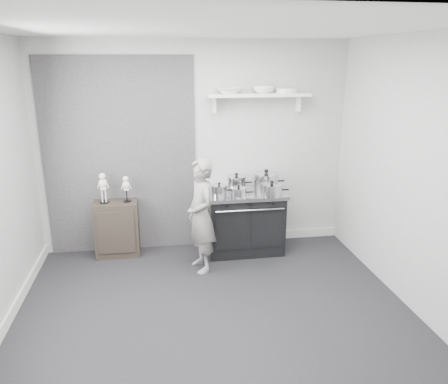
{
  "coord_description": "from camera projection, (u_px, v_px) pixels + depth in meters",
  "views": [
    {
      "loc": [
        -0.51,
        -3.77,
        2.46
      ],
      "look_at": [
        0.25,
        0.95,
        0.99
      ],
      "focal_mm": 35.0,
      "sensor_mm": 36.0,
      "label": 1
    }
  ],
  "objects": [
    {
      "name": "bowl_small",
      "position": [
        263.0,
        90.0,
        5.46
      ],
      "size": [
        0.27,
        0.27,
        0.08
      ],
      "primitive_type": "imported",
      "color": "white",
      "rests_on": "wall_shelf"
    },
    {
      "name": "skeleton_torso",
      "position": [
        126.0,
        187.0,
        5.48
      ],
      "size": [
        0.11,
        0.07,
        0.38
      ],
      "primitive_type": null,
      "color": "silver",
      "rests_on": "side_cabinet"
    },
    {
      "name": "side_cabinet",
      "position": [
        117.0,
        229.0,
        5.62
      ],
      "size": [
        0.55,
        0.32,
        0.72
      ],
      "primitive_type": "cube",
      "color": "black",
      "rests_on": "ground"
    },
    {
      "name": "ground",
      "position": [
        215.0,
        315.0,
        4.36
      ],
      "size": [
        4.0,
        4.0,
        0.0
      ],
      "primitive_type": "plane",
      "color": "black",
      "rests_on": "ground"
    },
    {
      "name": "pot_front_center",
      "position": [
        239.0,
        192.0,
        5.41
      ],
      "size": [
        0.29,
        0.2,
        0.15
      ],
      "color": "#BDBDBF",
      "rests_on": "stove"
    },
    {
      "name": "pot_front_right",
      "position": [
        272.0,
        190.0,
        5.43
      ],
      "size": [
        0.36,
        0.27,
        0.2
      ],
      "color": "#BDBDBF",
      "rests_on": "stove"
    },
    {
      "name": "skeleton_full",
      "position": [
        103.0,
        186.0,
        5.43
      ],
      "size": [
        0.12,
        0.08,
        0.44
      ],
      "primitive_type": null,
      "color": "silver",
      "rests_on": "side_cabinet"
    },
    {
      "name": "bowl_large",
      "position": [
        229.0,
        90.0,
        5.39
      ],
      "size": [
        0.32,
        0.32,
        0.08
      ],
      "primitive_type": "imported",
      "color": "white",
      "rests_on": "wall_shelf"
    },
    {
      "name": "stove",
      "position": [
        245.0,
        221.0,
        5.72
      ],
      "size": [
        1.02,
        0.64,
        0.82
      ],
      "color": "black",
      "rests_on": "ground"
    },
    {
      "name": "room_shell",
      "position": [
        202.0,
        151.0,
        4.01
      ],
      "size": [
        4.02,
        3.62,
        2.71
      ],
      "color": "#A7A7A5",
      "rests_on": "ground"
    },
    {
      "name": "pot_front_left",
      "position": [
        219.0,
        190.0,
        5.45
      ],
      "size": [
        0.29,
        0.21,
        0.17
      ],
      "color": "#BDBDBF",
      "rests_on": "stove"
    },
    {
      "name": "plate_stack",
      "position": [
        286.0,
        90.0,
        5.5
      ],
      "size": [
        0.27,
        0.27,
        0.06
      ],
      "primitive_type": "cylinder",
      "color": "white",
      "rests_on": "wall_shelf"
    },
    {
      "name": "wall_shelf",
      "position": [
        258.0,
        96.0,
        5.48
      ],
      "size": [
        1.3,
        0.26,
        0.24
      ],
      "color": "white",
      "rests_on": "room_shell"
    },
    {
      "name": "pot_back_left",
      "position": [
        236.0,
        182.0,
        5.71
      ],
      "size": [
        0.34,
        0.25,
        0.22
      ],
      "color": "#BDBDBF",
      "rests_on": "stove"
    },
    {
      "name": "child",
      "position": [
        201.0,
        216.0,
        5.13
      ],
      "size": [
        0.44,
        0.57,
        1.38
      ],
      "primitive_type": "imported",
      "rotation": [
        0.0,
        0.0,
        -1.32
      ],
      "color": "gray",
      "rests_on": "ground"
    },
    {
      "name": "pot_back_right",
      "position": [
        266.0,
        181.0,
        5.71
      ],
      "size": [
        0.41,
        0.33,
        0.27
      ],
      "color": "#BDBDBF",
      "rests_on": "stove"
    }
  ]
}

